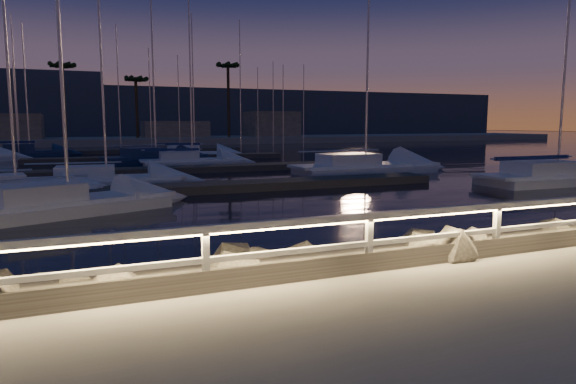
% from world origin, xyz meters
% --- Properties ---
extents(ground, '(400.00, 400.00, 0.00)m').
position_xyz_m(ground, '(0.00, 0.00, 0.00)').
color(ground, '#9F9990').
rests_on(ground, ground).
extents(harbor_water, '(400.00, 440.00, 0.60)m').
position_xyz_m(harbor_water, '(0.00, 31.22, -0.97)').
color(harbor_water, black).
rests_on(harbor_water, ground).
extents(guard_rail, '(44.11, 0.12, 1.06)m').
position_xyz_m(guard_rail, '(-0.07, -0.00, 0.77)').
color(guard_rail, silver).
rests_on(guard_rail, ground).
extents(riprap, '(32.29, 3.03, 1.44)m').
position_xyz_m(riprap, '(-5.07, 0.98, -0.11)').
color(riprap, slate).
rests_on(riprap, ground).
extents(floating_docks, '(22.00, 36.00, 0.40)m').
position_xyz_m(floating_docks, '(0.00, 32.50, -0.40)').
color(floating_docks, '#5A524B').
rests_on(floating_docks, ground).
extents(far_shore, '(160.00, 14.00, 5.20)m').
position_xyz_m(far_shore, '(-0.12, 74.05, 0.29)').
color(far_shore, '#9F9990').
rests_on(far_shore, ground).
extents(palm_left, '(3.00, 3.00, 11.20)m').
position_xyz_m(palm_left, '(-8.00, 72.00, 10.14)').
color(palm_left, '#463420').
rests_on(palm_left, ground).
extents(palm_center, '(3.00, 3.00, 9.70)m').
position_xyz_m(palm_center, '(2.00, 73.00, 8.78)').
color(palm_center, '#463420').
rests_on(palm_center, ground).
extents(palm_right, '(3.00, 3.00, 12.20)m').
position_xyz_m(palm_right, '(16.00, 72.00, 11.03)').
color(palm_right, '#463420').
rests_on(palm_right, ground).
extents(distant_hills, '(230.00, 37.50, 18.00)m').
position_xyz_m(distant_hills, '(-22.13, 133.69, 4.74)').
color(distant_hills, '#394659').
rests_on(distant_hills, ground).
extents(sailboat_a, '(6.85, 3.11, 11.34)m').
position_xyz_m(sailboat_a, '(-9.38, 16.31, -0.18)').
color(sailboat_a, white).
rests_on(sailboat_a, ground).
extents(sailboat_b, '(7.81, 4.75, 12.92)m').
position_xyz_m(sailboat_b, '(-7.34, 11.92, -0.17)').
color(sailboat_b, white).
rests_on(sailboat_b, ground).
extents(sailboat_c, '(7.87, 2.82, 13.11)m').
position_xyz_m(sailboat_c, '(-5.64, 19.68, -0.18)').
color(sailboat_c, white).
rests_on(sailboat_c, ground).
extents(sailboat_d, '(9.65, 3.16, 16.17)m').
position_xyz_m(sailboat_d, '(16.81, 12.01, -0.14)').
color(sailboat_d, white).
rests_on(sailboat_d, ground).
extents(sailboat_g, '(7.81, 2.72, 13.05)m').
position_xyz_m(sailboat_g, '(1.12, 30.84, -0.18)').
color(sailboat_g, white).
rests_on(sailboat_g, ground).
extents(sailboat_h, '(10.10, 3.30, 16.91)m').
position_xyz_m(sailboat_h, '(10.26, 20.95, -0.13)').
color(sailboat_h, white).
rests_on(sailboat_h, ground).
extents(sailboat_i, '(7.62, 3.01, 12.72)m').
position_xyz_m(sailboat_i, '(-11.12, 47.69, -0.15)').
color(sailboat_i, navy).
rests_on(sailboat_i, ground).
extents(sailboat_j, '(8.77, 4.98, 14.43)m').
position_xyz_m(sailboat_j, '(-1.02, 34.76, -0.13)').
color(sailboat_j, navy).
rests_on(sailboat_j, ground).
extents(sailboat_k, '(8.09, 4.47, 13.24)m').
position_xyz_m(sailboat_k, '(3.33, 40.23, -0.18)').
color(sailboat_k, white).
rests_on(sailboat_k, ground).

